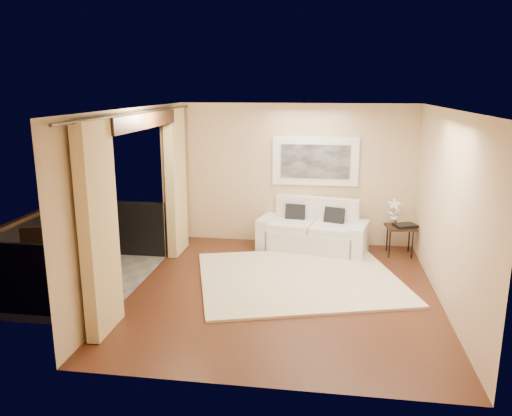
% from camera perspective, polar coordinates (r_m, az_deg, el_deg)
% --- Properties ---
extents(floor, '(5.00, 5.00, 0.00)m').
position_cam_1_polar(floor, '(7.62, 3.21, -9.48)').
color(floor, '#4E2717').
rests_on(floor, ground).
extents(room_shell, '(5.00, 6.40, 5.00)m').
position_cam_1_polar(room_shell, '(7.51, -13.17, 9.71)').
color(room_shell, white).
rests_on(room_shell, ground).
extents(balcony, '(1.81, 2.60, 1.17)m').
position_cam_1_polar(balcony, '(8.48, -19.76, -6.56)').
color(balcony, '#605B56').
rests_on(balcony, ground).
extents(curtains, '(0.16, 4.80, 2.64)m').
position_cam_1_polar(curtains, '(7.67, -12.55, 0.86)').
color(curtains, '#DEC588').
rests_on(curtains, ground).
extents(artwork, '(1.62, 0.07, 0.92)m').
position_cam_1_polar(artwork, '(9.55, 6.79, 5.32)').
color(artwork, white).
rests_on(artwork, room_shell).
extents(rug, '(3.73, 3.46, 0.04)m').
position_cam_1_polar(rug, '(8.09, 4.91, -7.95)').
color(rug, beige).
rests_on(rug, floor).
extents(sofa, '(2.11, 1.24, 0.95)m').
position_cam_1_polar(sofa, '(9.46, 6.58, -2.73)').
color(sofa, silver).
rests_on(sofa, floor).
extents(side_table, '(0.56, 0.56, 0.54)m').
position_cam_1_polar(side_table, '(9.42, 16.17, -2.35)').
color(side_table, black).
rests_on(side_table, floor).
extents(tray, '(0.45, 0.40, 0.05)m').
position_cam_1_polar(tray, '(9.38, 16.69, -1.92)').
color(tray, black).
rests_on(tray, side_table).
extents(orchid, '(0.25, 0.17, 0.47)m').
position_cam_1_polar(orchid, '(9.47, 15.51, -0.38)').
color(orchid, white).
rests_on(orchid, side_table).
extents(bistro_table, '(0.81, 0.81, 0.84)m').
position_cam_1_polar(bistro_table, '(8.32, -19.03, -2.65)').
color(bistro_table, black).
rests_on(bistro_table, balcony).
extents(balcony_chair_far, '(0.49, 0.49, 0.91)m').
position_cam_1_polar(balcony_chair_far, '(9.26, -18.70, -2.52)').
color(balcony_chair_far, black).
rests_on(balcony_chair_far, balcony).
extents(balcony_chair_near, '(0.59, 0.59, 1.09)m').
position_cam_1_polar(balcony_chair_near, '(7.65, -23.63, -5.47)').
color(balcony_chair_near, black).
rests_on(balcony_chair_near, balcony).
extents(ice_bucket, '(0.18, 0.18, 0.20)m').
position_cam_1_polar(ice_bucket, '(8.45, -19.48, -1.16)').
color(ice_bucket, silver).
rests_on(ice_bucket, bistro_table).
extents(candle, '(0.06, 0.06, 0.07)m').
position_cam_1_polar(candle, '(8.40, -18.65, -1.64)').
color(candle, red).
rests_on(candle, bistro_table).
extents(vase, '(0.04, 0.04, 0.18)m').
position_cam_1_polar(vase, '(8.14, -19.45, -1.78)').
color(vase, white).
rests_on(vase, bistro_table).
extents(glass_a, '(0.06, 0.06, 0.12)m').
position_cam_1_polar(glass_a, '(8.12, -18.50, -1.97)').
color(glass_a, silver).
rests_on(glass_a, bistro_table).
extents(glass_b, '(0.06, 0.06, 0.12)m').
position_cam_1_polar(glass_b, '(8.23, -17.76, -1.69)').
color(glass_b, silver).
rests_on(glass_b, bistro_table).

